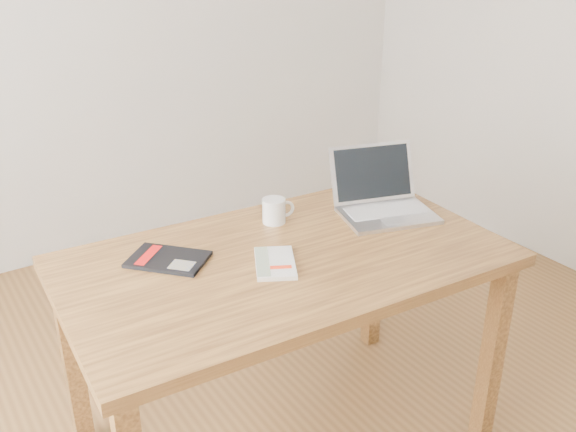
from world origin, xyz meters
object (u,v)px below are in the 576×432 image
desk (285,280)px  coffee_mug (275,210)px  black_guidebook (168,259)px  laptop (382,199)px  white_guidebook (275,263)px

desk → coffee_mug: (0.10, 0.23, 0.13)m
black_guidebook → laptop: bearing=-47.1°
laptop → white_guidebook: bearing=-150.0°
laptop → desk: bearing=-152.6°
coffee_mug → desk: bearing=-103.3°
black_guidebook → coffee_mug: (0.43, 0.06, 0.04)m
laptop → coffee_mug: size_ratio=3.39×
desk → laptop: 0.50m
white_guidebook → laptop: (0.54, 0.13, 0.04)m
black_guidebook → laptop: laptop is taller
laptop → coffee_mug: 0.39m
black_guidebook → desk: bearing=-69.3°
desk → black_guidebook: size_ratio=5.09×
coffee_mug → white_guidebook: bearing=-110.6°
desk → white_guidebook: 0.12m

